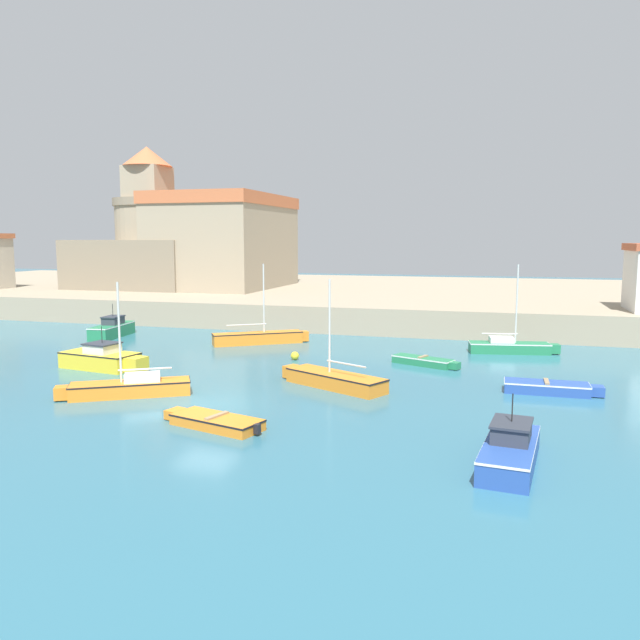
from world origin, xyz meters
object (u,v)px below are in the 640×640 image
(sailboat_orange_9, at_px, (129,387))
(church, at_px, (215,238))
(sailboat_orange_2, at_px, (333,379))
(motorboat_yellow_1, at_px, (103,359))
(sailboat_green_3, at_px, (510,346))
(motorboat_green_0, at_px, (113,329))
(sailboat_orange_5, at_px, (259,337))
(mooring_buoy, at_px, (295,356))
(dinghy_green_6, at_px, (424,361))
(motorboat_blue_7, at_px, (511,448))
(fortress, at_px, (150,256))
(dinghy_orange_4, at_px, (214,421))
(dinghy_blue_8, at_px, (549,387))

(sailboat_orange_9, distance_m, church, 38.65)
(sailboat_orange_2, xyz_separation_m, sailboat_orange_9, (-8.44, -4.24, 0.02))
(motorboat_yellow_1, height_order, sailboat_green_3, sailboat_green_3)
(motorboat_green_0, xyz_separation_m, sailboat_orange_5, (11.37, 0.12, -0.14))
(sailboat_orange_2, xyz_separation_m, mooring_buoy, (-3.94, 5.92, -0.15))
(motorboat_green_0, bearing_deg, dinghy_green_6, -9.92)
(motorboat_yellow_1, distance_m, sailboat_orange_5, 11.28)
(motorboat_blue_7, bearing_deg, fortress, 133.21)
(motorboat_yellow_1, relative_size, dinghy_green_6, 1.33)
(fortress, bearing_deg, sailboat_green_3, -26.91)
(motorboat_yellow_1, height_order, motorboat_blue_7, motorboat_yellow_1)
(sailboat_orange_2, bearing_deg, mooring_buoy, 123.65)
(motorboat_yellow_1, relative_size, sailboat_green_3, 0.95)
(dinghy_green_6, xyz_separation_m, motorboat_blue_7, (4.49, -14.86, 0.27))
(motorboat_yellow_1, relative_size, mooring_buoy, 10.84)
(church, relative_size, fortress, 1.21)
(motorboat_yellow_1, bearing_deg, church, 104.69)
(dinghy_orange_4, bearing_deg, sailboat_orange_2, 70.39)
(sailboat_orange_2, distance_m, sailboat_orange_5, 13.33)
(motorboat_green_0, relative_size, sailboat_green_3, 0.93)
(dinghy_green_6, height_order, fortress, fortress)
(motorboat_green_0, height_order, sailboat_orange_5, sailboat_orange_5)
(fortress, bearing_deg, motorboat_yellow_1, -63.08)
(motorboat_yellow_1, bearing_deg, mooring_buoy, 29.75)
(motorboat_blue_7, bearing_deg, dinghy_green_6, 106.81)
(dinghy_green_6, distance_m, sailboat_orange_9, 16.09)
(motorboat_blue_7, height_order, sailboat_orange_9, sailboat_orange_9)
(sailboat_orange_2, distance_m, dinghy_green_6, 7.40)
(dinghy_blue_8, relative_size, sailboat_orange_9, 0.78)
(motorboat_green_0, bearing_deg, sailboat_orange_2, -28.38)
(sailboat_orange_2, height_order, dinghy_green_6, sailboat_orange_2)
(motorboat_green_0, relative_size, sailboat_orange_5, 0.87)
(sailboat_orange_2, height_order, motorboat_blue_7, sailboat_orange_2)
(sailboat_green_3, relative_size, dinghy_orange_4, 1.26)
(sailboat_orange_5, bearing_deg, sailboat_orange_9, -91.43)
(mooring_buoy, distance_m, fortress, 34.97)
(dinghy_blue_8, bearing_deg, motorboat_blue_7, -100.26)
(motorboat_yellow_1, bearing_deg, sailboat_green_3, 27.58)
(sailboat_orange_5, distance_m, dinghy_green_6, 12.35)
(motorboat_green_0, distance_m, sailboat_orange_2, 22.09)
(sailboat_orange_9, bearing_deg, dinghy_blue_8, 17.82)
(church, height_order, fortress, church)
(mooring_buoy, bearing_deg, church, 124.21)
(sailboat_orange_2, bearing_deg, dinghy_green_6, 61.15)
(sailboat_orange_9, relative_size, fortress, 0.43)
(motorboat_blue_7, height_order, fortress, fortress)
(sailboat_orange_9, bearing_deg, motorboat_yellow_1, 134.84)
(motorboat_yellow_1, height_order, church, church)
(dinghy_blue_8, bearing_deg, sailboat_orange_9, -162.18)
(sailboat_orange_9, bearing_deg, sailboat_orange_5, 88.57)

